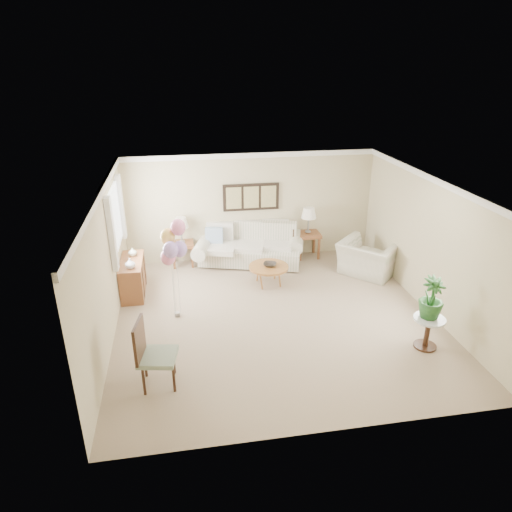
# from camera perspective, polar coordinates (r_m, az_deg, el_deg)

# --- Properties ---
(ground_plane) EXTENTS (6.00, 6.00, 0.00)m
(ground_plane) POSITION_cam_1_polar(r_m,az_deg,el_deg) (8.89, 2.50, -7.63)
(ground_plane) COLOR tan
(room_shell) EXTENTS (6.04, 6.04, 2.60)m
(room_shell) POSITION_cam_1_polar(r_m,az_deg,el_deg) (8.23, 1.81, 2.38)
(room_shell) COLOR #C1B792
(room_shell) RESTS_ON ground
(wall_art_triptych) EXTENTS (1.35, 0.06, 0.65)m
(wall_art_triptych) POSITION_cam_1_polar(r_m,az_deg,el_deg) (10.95, -0.61, 7.37)
(wall_art_triptych) COLOR black
(wall_art_triptych) RESTS_ON ground
(sofa) EXTENTS (2.88, 1.62, 0.97)m
(sofa) POSITION_cam_1_polar(r_m,az_deg,el_deg) (11.04, -0.76, 1.08)
(sofa) COLOR beige
(sofa) RESTS_ON ground
(end_table_left) EXTENTS (0.53, 0.48, 0.58)m
(end_table_left) POSITION_cam_1_polar(r_m,az_deg,el_deg) (10.98, -9.19, 1.22)
(end_table_left) COLOR brown
(end_table_left) RESTS_ON ground
(end_table_right) EXTENTS (0.58, 0.53, 0.64)m
(end_table_right) POSITION_cam_1_polar(r_m,az_deg,el_deg) (11.37, 6.48, 2.42)
(end_table_right) COLOR brown
(end_table_right) RESTS_ON ground
(lamp_left) EXTENTS (0.35, 0.35, 0.63)m
(lamp_left) POSITION_cam_1_polar(r_m,az_deg,el_deg) (10.78, -9.39, 4.03)
(lamp_left) COLOR gray
(lamp_left) RESTS_ON end_table_left
(lamp_right) EXTENTS (0.36, 0.36, 0.64)m
(lamp_right) POSITION_cam_1_polar(r_m,az_deg,el_deg) (11.17, 6.62, 5.26)
(lamp_right) COLOR gray
(lamp_right) RESTS_ON end_table_right
(coffee_table) EXTENTS (0.87, 0.87, 0.44)m
(coffee_table) POSITION_cam_1_polar(r_m,az_deg,el_deg) (9.94, 1.59, -1.44)
(coffee_table) COLOR olive
(coffee_table) RESTS_ON ground
(decor_bowl) EXTENTS (0.36, 0.36, 0.07)m
(decor_bowl) POSITION_cam_1_polar(r_m,az_deg,el_deg) (9.90, 1.74, -1.08)
(decor_bowl) COLOR #29231D
(decor_bowl) RESTS_ON coffee_table
(armchair) EXTENTS (1.58, 1.59, 0.78)m
(armchair) POSITION_cam_1_polar(r_m,az_deg,el_deg) (10.73, 13.77, -0.27)
(armchair) COLOR beige
(armchair) RESTS_ON ground
(side_table) EXTENTS (0.53, 0.53, 0.57)m
(side_table) POSITION_cam_1_polar(r_m,az_deg,el_deg) (8.34, 20.75, -8.10)
(side_table) COLOR silver
(side_table) RESTS_ON ground
(potted_plant) EXTENTS (0.49, 0.49, 0.73)m
(potted_plant) POSITION_cam_1_polar(r_m,az_deg,el_deg) (8.13, 21.10, -4.91)
(potted_plant) COLOR #1C4620
(potted_plant) RESTS_ON side_table
(accent_chair) EXTENTS (0.63, 0.63, 1.12)m
(accent_chair) POSITION_cam_1_polar(r_m,az_deg,el_deg) (7.08, -12.91, -11.67)
(accent_chair) COLOR gray
(accent_chair) RESTS_ON ground
(credenza) EXTENTS (0.46, 1.20, 0.74)m
(credenza) POSITION_cam_1_polar(r_m,az_deg,el_deg) (9.93, -15.13, -2.52)
(credenza) COLOR brown
(credenza) RESTS_ON ground
(vase_white) EXTENTS (0.26, 0.26, 0.21)m
(vase_white) POSITION_cam_1_polar(r_m,az_deg,el_deg) (9.40, -15.48, -0.90)
(vase_white) COLOR silver
(vase_white) RESTS_ON credenza
(vase_sage) EXTENTS (0.22, 0.22, 0.18)m
(vase_sage) POSITION_cam_1_polar(r_m,az_deg,el_deg) (9.99, -15.18, 0.52)
(vase_sage) COLOR beige
(vase_sage) RESTS_ON credenza
(balloon_cluster) EXTENTS (0.49, 0.54, 1.95)m
(balloon_cluster) POSITION_cam_1_polar(r_m,az_deg,el_deg) (8.36, -10.35, 1.43)
(balloon_cluster) COLOR gray
(balloon_cluster) RESTS_ON ground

